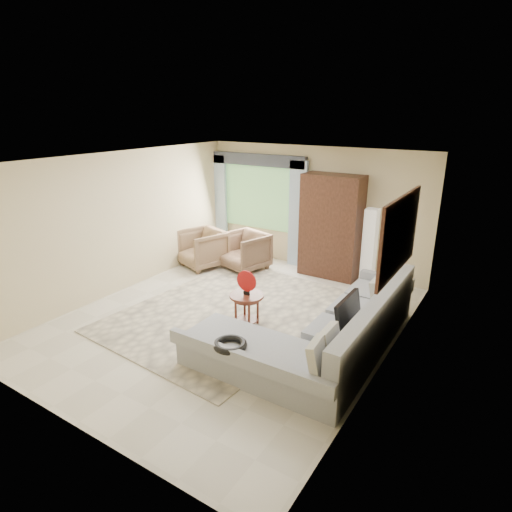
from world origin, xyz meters
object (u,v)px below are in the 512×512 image
Objects in this scene: coffee_table at (247,309)px; potted_plant at (209,246)px; armchair_right at (244,251)px; floor_lamp at (369,246)px; tv_screen at (349,314)px; sectional_sofa at (328,337)px; armoire at (331,226)px; armchair_left at (202,248)px.

potted_plant is at bearing 138.07° from coffee_table.
floor_lamp is at bearing 31.86° from armchair_right.
tv_screen is 1.77m from coffee_table.
sectional_sofa is 1.65× the size of armoire.
sectional_sofa is 4.68× the size of tv_screen.
coffee_table is at bearing -17.52° from armchair_left.
sectional_sofa is 1.45m from coffee_table.
tv_screen is 0.83× the size of armchair_right.
potted_plant is (-2.63, 2.36, -0.02)m from coffee_table.
armoire is (-1.50, 2.90, 0.33)m from tv_screen.
tv_screen reaches higher than coffee_table.
coffee_table is at bearing 175.82° from tv_screen.
armchair_right is 1.92m from armoire.
armchair_right is at bearing -11.25° from potted_plant.
tv_screen is 0.35× the size of armoire.
sectional_sofa is at bearing -6.96° from armchair_left.
armchair_left is at bearing -162.38° from floor_lamp.
armoire is (0.21, 2.78, 0.76)m from coffee_table.
potted_plant is at bearing -172.54° from floor_lamp.
sectional_sofa is at bearing -66.94° from armoire.
armchair_right is (-3.19, 2.26, -0.32)m from tv_screen.
tv_screen reaches higher than potted_plant.
floor_lamp is (3.64, 0.48, 0.48)m from potted_plant.
floor_lamp is at bearing 70.34° from coffee_table.
armchair_right is at bearing -164.16° from floor_lamp.
armchair_right is at bearing 144.71° from tv_screen.
potted_plant is at bearing -175.23° from armchair_right.
coffee_table is (-1.71, 0.13, -0.43)m from tv_screen.
sectional_sofa reaches higher than potted_plant.
armchair_right is (0.87, 0.36, -0.01)m from armchair_left.
floor_lamp reaches higher than coffee_table.
sectional_sofa is 6.37× the size of coffee_table.
sectional_sofa is at bearing -81.67° from floor_lamp.
coffee_table is at bearing -109.66° from floor_lamp.
armchair_left reaches higher than potted_plant.
tv_screen is 3.29m from armoire.
potted_plant is 3.71m from floor_lamp.
armoire is at bearing 113.06° from sectional_sofa.
armchair_right is (-1.48, 2.13, 0.12)m from coffee_table.
floor_lamp reaches higher than armchair_right.
coffee_table reaches higher than potted_plant.
armoire reaches higher than armchair_left.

